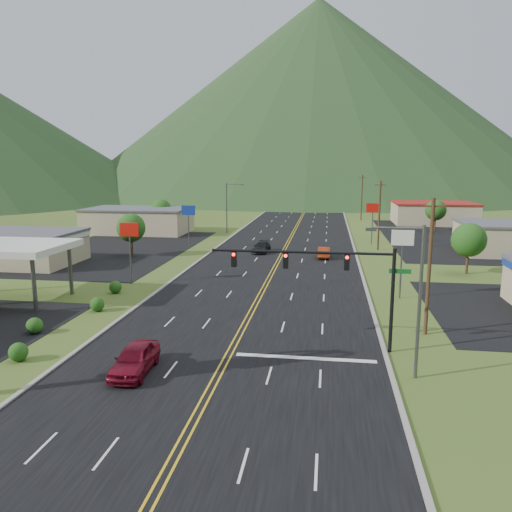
# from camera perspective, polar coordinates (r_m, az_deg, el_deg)

# --- Properties ---
(ground) EXTENTS (500.00, 500.00, 0.00)m
(ground) POSITION_cam_1_polar(r_m,az_deg,el_deg) (23.03, -9.42, -21.99)
(ground) COLOR #3B4F1C
(ground) RESTS_ON ground
(road) EXTENTS (20.00, 460.00, 0.04)m
(road) POSITION_cam_1_polar(r_m,az_deg,el_deg) (23.03, -9.42, -21.99)
(road) COLOR black
(road) RESTS_ON ground
(curb_east) EXTENTS (0.30, 460.00, 0.14)m
(curb_east) POSITION_cam_1_polar(r_m,az_deg,el_deg) (22.53, 18.45, -23.24)
(curb_east) COLOR gray
(curb_east) RESTS_ON ground
(traffic_signal) EXTENTS (13.10, 0.43, 7.00)m
(traffic_signal) POSITION_cam_1_polar(r_m,az_deg,el_deg) (33.19, 8.55, -1.80)
(traffic_signal) COLOR black
(traffic_signal) RESTS_ON ground
(streetlight_east) EXTENTS (3.28, 0.25, 9.00)m
(streetlight_east) POSITION_cam_1_polar(r_m,az_deg,el_deg) (29.75, 17.66, -3.91)
(streetlight_east) COLOR #59595E
(streetlight_east) RESTS_ON ground
(streetlight_west) EXTENTS (3.28, 0.25, 9.00)m
(streetlight_west) POSITION_cam_1_polar(r_m,az_deg,el_deg) (90.52, -3.18, 5.92)
(streetlight_west) COLOR #59595E
(streetlight_west) RESTS_ON ground
(gas_canopy) EXTENTS (10.00, 8.00, 5.30)m
(gas_canopy) POSITION_cam_1_polar(r_m,az_deg,el_deg) (49.87, -26.31, 0.79)
(gas_canopy) COLOR white
(gas_canopy) RESTS_ON ground
(building_west_mid) EXTENTS (14.40, 10.40, 4.10)m
(building_west_mid) POSITION_cam_1_polar(r_m,az_deg,el_deg) (68.90, -25.54, 1.04)
(building_west_mid) COLOR tan
(building_west_mid) RESTS_ON ground
(building_west_far) EXTENTS (18.40, 11.40, 4.50)m
(building_west_far) POSITION_cam_1_polar(r_m,az_deg,el_deg) (93.52, -13.28, 4.00)
(building_west_far) COLOR tan
(building_west_far) RESTS_ON ground
(building_east_far) EXTENTS (16.40, 12.40, 4.50)m
(building_east_far) POSITION_cam_1_polar(r_m,az_deg,el_deg) (111.08, 19.60, 4.65)
(building_east_far) COLOR tan
(building_east_far) RESTS_ON ground
(pole_sign_west_a) EXTENTS (2.00, 0.18, 6.40)m
(pole_sign_west_a) POSITION_cam_1_polar(r_m,az_deg,el_deg) (53.00, -14.25, 2.26)
(pole_sign_west_a) COLOR #59595E
(pole_sign_west_a) RESTS_ON ground
(pole_sign_west_b) EXTENTS (2.00, 0.18, 6.40)m
(pole_sign_west_b) POSITION_cam_1_polar(r_m,az_deg,el_deg) (73.65, -7.74, 4.70)
(pole_sign_west_b) COLOR #59595E
(pole_sign_west_b) RESTS_ON ground
(pole_sign_east_a) EXTENTS (2.00, 0.18, 6.40)m
(pole_sign_east_a) POSITION_cam_1_polar(r_m,az_deg,el_deg) (47.50, 16.38, 1.24)
(pole_sign_east_a) COLOR #59595E
(pole_sign_east_a) RESTS_ON ground
(pole_sign_east_b) EXTENTS (2.00, 0.18, 6.40)m
(pole_sign_east_b) POSITION_cam_1_polar(r_m,az_deg,el_deg) (79.08, 13.20, 4.91)
(pole_sign_east_b) COLOR #59595E
(pole_sign_east_b) RESTS_ON ground
(tree_west_a) EXTENTS (3.84, 3.84, 5.82)m
(tree_west_a) POSITION_cam_1_polar(r_m,az_deg,el_deg) (69.17, -14.10, 3.14)
(tree_west_a) COLOR #382314
(tree_west_a) RESTS_ON ground
(tree_west_b) EXTENTS (3.84, 3.84, 5.82)m
(tree_west_b) POSITION_cam_1_polar(r_m,az_deg,el_deg) (96.06, -10.78, 5.24)
(tree_west_b) COLOR #382314
(tree_west_b) RESTS_ON ground
(tree_east_a) EXTENTS (3.84, 3.84, 5.82)m
(tree_east_a) POSITION_cam_1_polar(r_m,az_deg,el_deg) (61.13, 23.15, 1.69)
(tree_east_a) COLOR #382314
(tree_east_a) RESTS_ON ground
(tree_east_b) EXTENTS (3.84, 3.84, 5.82)m
(tree_east_b) POSITION_cam_1_polar(r_m,az_deg,el_deg) (98.82, 19.86, 4.94)
(tree_east_b) COLOR #382314
(tree_east_b) RESTS_ON ground
(utility_pole_a) EXTENTS (1.60, 0.28, 10.00)m
(utility_pole_a) POSITION_cam_1_polar(r_m,az_deg,el_deg) (37.86, 19.20, -1.07)
(utility_pole_a) COLOR #382314
(utility_pole_a) RESTS_ON ground
(utility_pole_b) EXTENTS (1.60, 0.28, 10.00)m
(utility_pole_b) POSITION_cam_1_polar(r_m,az_deg,el_deg) (74.16, 13.91, 4.59)
(utility_pole_b) COLOR #382314
(utility_pole_b) RESTS_ON ground
(utility_pole_c) EXTENTS (1.60, 0.28, 10.00)m
(utility_pole_c) POSITION_cam_1_polar(r_m,az_deg,el_deg) (113.91, 11.99, 6.61)
(utility_pole_c) COLOR #382314
(utility_pole_c) RESTS_ON ground
(utility_pole_d) EXTENTS (1.60, 0.28, 10.00)m
(utility_pole_d) POSITION_cam_1_polar(r_m,az_deg,el_deg) (153.79, 11.06, 7.58)
(utility_pole_d) COLOR #382314
(utility_pole_d) RESTS_ON ground
(mountain_n) EXTENTS (220.00, 220.00, 85.00)m
(mountain_n) POSITION_cam_1_polar(r_m,az_deg,el_deg) (240.44, 7.04, 17.58)
(mountain_n) COLOR #223A1A
(mountain_n) RESTS_ON ground
(car_red_near) EXTENTS (2.21, 5.04, 1.69)m
(car_red_near) POSITION_cam_1_polar(r_m,az_deg,el_deg) (31.18, -13.68, -11.42)
(car_red_near) COLOR maroon
(car_red_near) RESTS_ON ground
(car_dark_mid) EXTENTS (2.35, 4.99, 1.41)m
(car_dark_mid) POSITION_cam_1_polar(r_m,az_deg,el_deg) (70.40, 0.64, 0.96)
(car_dark_mid) COLOR black
(car_dark_mid) RESTS_ON ground
(car_red_far) EXTENTS (1.64, 4.48, 1.47)m
(car_red_far) POSITION_cam_1_polar(r_m,az_deg,el_deg) (67.01, 7.78, 0.41)
(car_red_far) COLOR #942D10
(car_red_far) RESTS_ON ground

